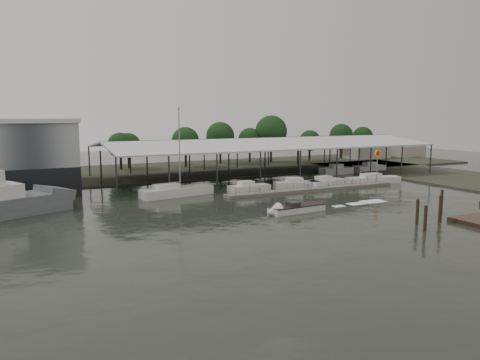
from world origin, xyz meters
name	(u,v)px	position (x,y,z in m)	size (l,w,h in m)	color
ground	(255,213)	(0.00, 0.00, 0.00)	(200.00, 200.00, 0.00)	black
land_strip_far	(152,172)	(0.00, 42.00, 0.10)	(140.00, 30.00, 0.30)	#35382A
land_strip_east	(456,178)	(45.00, 10.00, 0.10)	(20.00, 60.00, 0.30)	#35382A
covered_boat_shed	(265,142)	(17.00, 28.00, 6.13)	(58.24, 24.00, 6.96)	silver
floating_dock	(313,189)	(15.00, 10.00, 0.20)	(28.00, 2.00, 1.40)	slate
shell_fuel_sign	(377,160)	(27.00, 9.99, 3.93)	(1.10, 0.18, 5.55)	gray
distant_commercial_buildings	(378,151)	(59.03, 44.69, 1.84)	(22.00, 8.00, 4.00)	gray
white_sailboat	(176,192)	(-4.54, 14.37, 0.64)	(10.51, 4.40, 12.18)	silver
speedboat_underway	(292,209)	(3.83, -1.79, 0.39)	(18.56, 3.78, 2.00)	silver
moored_cruiser_0	(249,188)	(5.79, 12.79, 0.61)	(6.09, 2.43, 1.70)	silver
moored_cruiser_1	(297,184)	(13.90, 12.81, 0.61)	(7.14, 3.67, 1.70)	silver
moored_cruiser_2	(326,183)	(18.92, 12.29, 0.61)	(7.10, 3.56, 1.70)	silver
moored_cruiser_3	(373,180)	(27.80, 11.73, 0.61)	(9.24, 3.69, 1.70)	silver
mooring_pilings	(452,217)	(13.95, -14.72, 1.07)	(7.77, 9.96, 3.55)	#352A1A
horizon_tree_line	(256,137)	(25.47, 47.43, 5.89)	(66.98, 8.85, 10.84)	black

